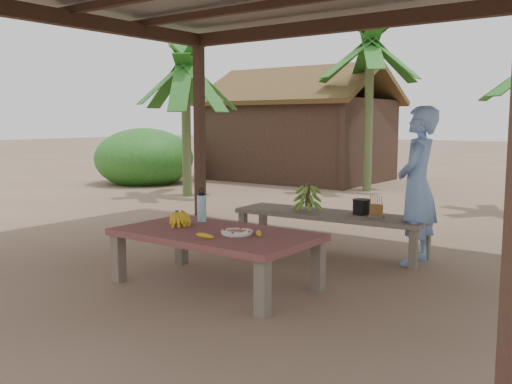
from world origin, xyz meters
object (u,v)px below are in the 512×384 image
Objects in this scene: ripe_banana_bunch at (177,217)px; plate at (237,232)px; cooking_pot at (361,207)px; woman at (417,186)px; bench at (330,218)px; water_flask at (202,207)px; work_table at (215,238)px.

ripe_banana_bunch is 0.93× the size of plate.
woman reaches higher than cooking_pot.
bench is 8.73× the size of ripe_banana_bunch.
water_flask is 0.20× the size of woman.
bench is 1.62m from water_flask.
work_table is at bearing 179.97° from plate.
water_flask is (-0.61, -1.48, 0.24)m from bench.
cooking_pot is (0.99, 1.90, -0.05)m from ripe_banana_bunch.
bench is 1.80m from plate.
water_flask is at bearing 81.99° from ripe_banana_bunch.
plate is (0.07, -1.80, 0.12)m from bench.
plate is at bearing -0.21° from work_table.
ripe_banana_bunch is (-0.48, 0.01, 0.14)m from work_table.
water_flask reaches higher than plate.
cooking_pot is (0.51, 1.91, 0.10)m from work_table.
water_flask is 1.74× the size of cooking_pot.
woman is at bearing 63.61° from plate.
cooking_pot is 0.72m from woman.
bench is 0.38m from cooking_pot.
ripe_banana_bunch is 0.73m from plate.
work_table is at bearing -1.24° from ripe_banana_bunch.
plate is 0.76m from water_flask.
cooking_pot reaches higher than bench.
cooking_pot is at bearing 14.71° from bench.
cooking_pot is at bearing 62.49° from ripe_banana_bunch.
ripe_banana_bunch is 1.35× the size of cooking_pot.
cooking_pot is (0.26, 1.91, 0.01)m from plate.
ripe_banana_bunch reaches higher than cooking_pot.
ripe_banana_bunch is at bearing -98.01° from water_flask.
work_table is 1.80m from bench.
woman reaches higher than bench.
ripe_banana_bunch reaches higher than bench.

